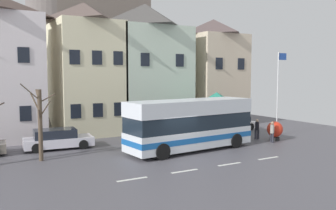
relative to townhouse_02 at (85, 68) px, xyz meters
name	(u,v)px	position (x,y,z in m)	size (l,w,h in m)	color
ground_plane	(184,159)	(2.44, -12.39, -5.63)	(40.00, 60.00, 0.07)	#504E54
townhouse_02	(85,68)	(0.00, 0.00, 0.00)	(5.25, 6.84, 11.21)	beige
townhouse_03	(145,67)	(5.85, 0.10, 0.23)	(6.78, 7.05, 11.67)	silver
townhouse_04	(213,72)	(13.22, -0.64, -0.26)	(5.34, 5.57, 10.69)	beige
hilltop_castle	(93,61)	(6.34, 18.15, 1.36)	(39.87, 39.87, 19.86)	#655F53
transit_bus	(190,125)	(4.03, -10.66, -3.89)	(9.26, 3.40, 3.40)	silver
bus_shelter	(217,100)	(8.86, -7.08, -2.61)	(3.60, 3.60, 3.64)	#473D33
parked_car_01	(57,139)	(-3.68, -5.83, -4.94)	(4.68, 2.27, 1.36)	silver
parked_car_02	(234,123)	(12.24, -5.29, -5.00)	(4.01, 2.20, 1.22)	silver
pedestrian_00	(243,125)	(10.60, -8.35, -4.67)	(0.34, 0.34, 1.58)	#38332D
pedestrian_01	(272,130)	(10.86, -11.35, -4.70)	(0.30, 0.32, 1.58)	#2D2D38
pedestrian_02	(257,129)	(10.86, -9.73, -4.78)	(0.35, 0.31, 1.58)	#2D2D38
public_bench	(202,127)	(8.96, -4.91, -5.13)	(1.67, 0.48, 0.87)	#33473D
flagpole	(278,87)	(13.59, -9.24, -1.59)	(0.95, 0.10, 6.91)	silver
harbour_buoy	(275,130)	(11.72, -10.78, -4.79)	(1.22, 1.22, 1.47)	black
bare_tree_01	(40,122)	(-5.28, -8.84, -3.28)	(1.99, 2.32, 4.60)	brown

